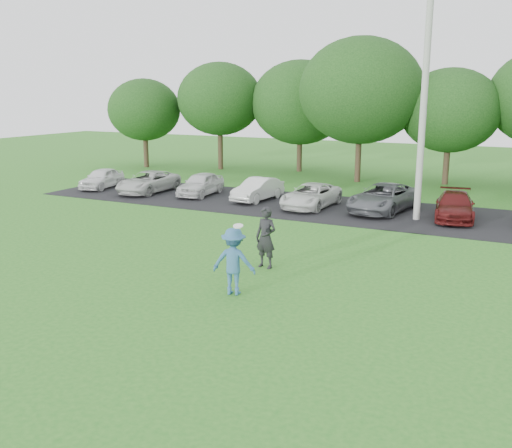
% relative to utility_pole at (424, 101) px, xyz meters
% --- Properties ---
extents(ground, '(100.00, 100.00, 0.00)m').
position_rel_utility_pole_xyz_m(ground, '(-3.40, -12.30, -5.04)').
color(ground, '#297320').
rests_on(ground, ground).
extents(parking_lot, '(32.00, 6.50, 0.03)m').
position_rel_utility_pole_xyz_m(parking_lot, '(-3.40, 0.70, -5.02)').
color(parking_lot, black).
rests_on(parking_lot, ground).
extents(utility_pole, '(0.28, 0.28, 10.08)m').
position_rel_utility_pole_xyz_m(utility_pole, '(0.00, 0.00, 0.00)').
color(utility_pole, '#ABACA6').
rests_on(utility_pole, ground).
extents(frisbee_player, '(1.32, 0.94, 2.03)m').
position_rel_utility_pole_xyz_m(frisbee_player, '(-2.66, -11.65, -4.11)').
color(frisbee_player, '#32628F').
rests_on(frisbee_player, ground).
extents(camera_bystander, '(0.78, 0.57, 1.95)m').
position_rel_utility_pole_xyz_m(camera_bystander, '(-2.91, -9.09, -4.06)').
color(camera_bystander, black).
rests_on(camera_bystander, ground).
extents(parked_cars, '(30.34, 5.16, 1.26)m').
position_rel_utility_pole_xyz_m(parked_cars, '(-3.44, 0.72, -4.43)').
color(parked_cars, white).
rests_on(parked_cars, parking_lot).
extents(tree_row, '(42.39, 9.85, 8.64)m').
position_rel_utility_pole_xyz_m(tree_row, '(-1.89, 10.46, -0.13)').
color(tree_row, '#38281C').
rests_on(tree_row, ground).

